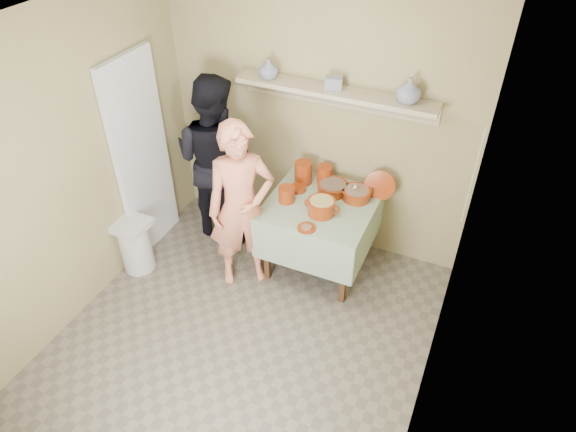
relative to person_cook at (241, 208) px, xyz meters
The scene contains 22 objects.
ground 1.23m from the person_cook, 67.77° to the right, with size 3.50×3.50×0.00m, color #696153.
tile_panel 1.14m from the person_cook, behind, with size 0.06×0.70×2.00m, color silver.
plate_stack_a 0.75m from the person_cook, 65.70° to the left, with size 0.17×0.17×0.22m, color maroon.
plate_stack_b 0.91m from the person_cook, 57.33° to the left, with size 0.15×0.15×0.18m, color maroon.
bowl_stack 0.44m from the person_cook, 49.39° to the left, with size 0.15×0.15×0.15m, color maroon.
empty_bowl 0.63m from the person_cook, 59.48° to the left, with size 0.15×0.15×0.04m, color maroon.
propped_lid 1.29m from the person_cook, 36.11° to the left, with size 0.29×0.29×0.02m, color maroon.
vase_right 1.73m from the person_cook, 33.85° to the left, with size 0.20×0.20×0.21m, color navy.
vase_left 1.25m from the person_cook, 95.67° to the left, with size 0.17×0.17×0.18m, color navy.
ceramic_box 1.34m from the person_cook, 56.46° to the left, with size 0.15×0.10×0.10m, color navy.
person_cook is the anchor object (origin of this frame).
person_helper 0.82m from the person_cook, 136.77° to the left, with size 0.85×0.66×1.75m, color black.
room_shell 1.20m from the person_cook, 67.77° to the right, with size 3.04×3.54×2.62m.
serving_table 0.76m from the person_cook, 36.74° to the left, with size 0.97×0.97×0.76m.
cazuela_meat_a 0.90m from the person_cook, 45.61° to the left, with size 0.30×0.30×0.10m.
cazuela_meat_b 1.07m from the person_cook, 36.40° to the left, with size 0.28×0.28×0.10m.
ladle 1.06m from the person_cook, 37.16° to the left, with size 0.08×0.26×0.19m.
cazuela_rice 0.71m from the person_cook, 24.08° to the left, with size 0.33×0.25×0.14m.
front_plate 0.62m from the person_cook, ahead, with size 0.16×0.16×0.03m.
wall_shelf 1.29m from the person_cook, 56.33° to the left, with size 1.80×0.25×0.21m.
trash_bin 1.20m from the person_cook, 162.41° to the right, with size 0.32×0.32×0.56m.
electrical_cord 1.97m from the person_cook, 19.51° to the left, with size 0.01×0.05×0.90m.
Camera 1 is at (1.52, -2.32, 3.55)m, focal length 32.00 mm.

